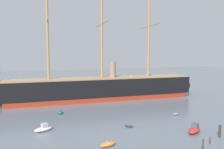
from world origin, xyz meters
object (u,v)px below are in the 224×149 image
mooring_piling_right_pair (203,146)px  dinghy_foreground_left (108,144)px  dinghy_mid_right (176,114)px  dinghy_alongside_bow (60,112)px  seagull_in_flight (130,76)px  motorboat_foreground_right (194,129)px  dinghy_far_right (161,93)px  dinghy_distant_centre (80,92)px  sailboat_far_left (7,103)px  motorboat_mid_left (44,129)px  tall_ship (102,88)px  mooring_piling_nearest (220,131)px  mooring_piling_left_pair (210,141)px  dinghy_near_centre (129,126)px

mooring_piling_right_pair → dinghy_foreground_left: bearing=147.2°
dinghy_mid_right → mooring_piling_right_pair: mooring_piling_right_pair is taller
dinghy_alongside_bow → seagull_in_flight: bearing=-56.6°
motorboat_foreground_right → dinghy_alongside_bow: (-22.27, 24.50, -0.29)m
dinghy_mid_right → dinghy_foreground_left: bearing=-153.7°
dinghy_far_right → seagull_in_flight: (-30.16, -32.46, 10.62)m
dinghy_distant_centre → dinghy_mid_right: bearing=-70.0°
sailboat_far_left → dinghy_distant_centre: sailboat_far_left is taller
motorboat_mid_left → dinghy_distant_centre: bearing=66.2°
tall_ship → dinghy_distant_centre: bearing=104.6°
motorboat_foreground_right → motorboat_mid_left: bearing=156.3°
motorboat_foreground_right → dinghy_alongside_bow: size_ratio=1.58×
sailboat_far_left → seagull_in_flight: bearing=-53.7°
mooring_piling_nearest → dinghy_distant_centre: bearing=102.4°
dinghy_alongside_bow → mooring_piling_left_pair: size_ratio=2.15×
motorboat_foreground_right → mooring_piling_left_pair: 5.84m
dinghy_mid_right → dinghy_alongside_bow: size_ratio=0.72×
motorboat_mid_left → sailboat_far_left: size_ratio=0.60×
dinghy_near_centre → dinghy_distant_centre: (0.64, 44.38, 0.07)m
dinghy_mid_right → sailboat_far_left: bearing=144.3°
dinghy_near_centre → seagull_in_flight: bearing=-104.2°
dinghy_near_centre → dinghy_mid_right: dinghy_mid_right is taller
dinghy_foreground_left → seagull_in_flight: 14.48m
dinghy_far_right → mooring_piling_right_pair: (-24.92, -47.16, 0.83)m
seagull_in_flight → dinghy_alongside_bow: bearing=123.4°
motorboat_foreground_right → dinghy_distant_centre: motorboat_foreground_right is taller
sailboat_far_left → mooring_piling_left_pair: 57.69m
sailboat_far_left → mooring_piling_nearest: 58.91m
mooring_piling_nearest → mooring_piling_left_pair: 4.64m
dinghy_alongside_bow → dinghy_foreground_left: bearing=-80.3°
sailboat_far_left → dinghy_near_centre: bearing=-52.7°
dinghy_far_right → mooring_piling_left_pair: (-21.17, -45.00, 0.37)m
dinghy_foreground_left → sailboat_far_left: bearing=113.4°
tall_ship → dinghy_distant_centre: 15.82m
dinghy_near_centre → dinghy_distant_centre: 44.38m
motorboat_foreground_right → dinghy_mid_right: size_ratio=2.19×
dinghy_mid_right → sailboat_far_left: size_ratio=0.32×
tall_ship → dinghy_far_right: size_ratio=28.09×
mooring_piling_left_pair → dinghy_distant_centre: bearing=98.0°
dinghy_near_centre → dinghy_foreground_left: bearing=-135.9°
tall_ship → mooring_piling_left_pair: (4.23, -42.98, -3.32)m
seagull_in_flight → sailboat_far_left: bearing=126.3°
motorboat_mid_left → mooring_piling_right_pair: 29.68m
motorboat_mid_left → dinghy_mid_right: 32.39m
motorboat_mid_left → mooring_piling_left_pair: motorboat_mid_left is taller
dinghy_alongside_bow → tall_ship: bearing=38.3°
motorboat_mid_left → dinghy_distant_centre: motorboat_mid_left is taller
dinghy_near_centre → mooring_piling_left_pair: mooring_piling_left_pair is taller
dinghy_mid_right → dinghy_alongside_bow: dinghy_alongside_bow is taller
tall_ship → sailboat_far_left: 30.19m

